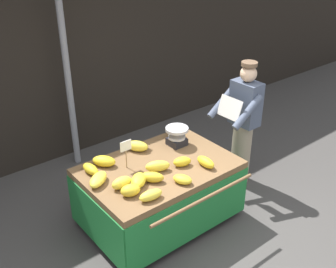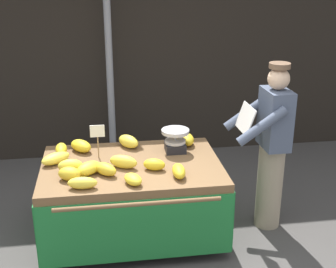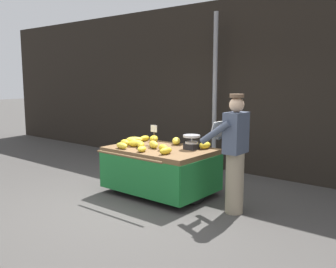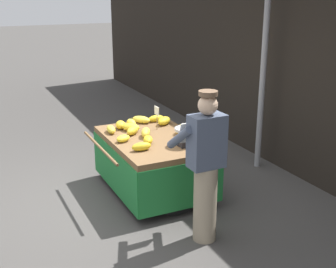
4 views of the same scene
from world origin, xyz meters
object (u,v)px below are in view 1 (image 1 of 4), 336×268
Objects in this scene: banana_bunch_2 at (152,177)px; banana_bunch_3 at (178,132)px; banana_bunch_4 at (183,179)px; banana_bunch_10 at (139,180)px; banana_bunch_5 at (137,146)px; banana_bunch_12 at (206,162)px; banana_bunch_0 at (104,161)px; banana_bunch_11 at (122,183)px; banana_bunch_9 at (182,162)px; banana_cart at (159,181)px; vendor_person at (243,124)px; banana_bunch_8 at (158,166)px; banana_bunch_6 at (91,169)px; banana_bunch_1 at (151,195)px; weighing_scale at (177,136)px; street_pole at (65,58)px; price_sign at (126,148)px; banana_bunch_13 at (130,190)px; banana_bunch_7 at (98,179)px.

banana_bunch_3 is at bearing 35.40° from banana_bunch_2.
banana_bunch_10 is (-0.38, 0.26, 0.01)m from banana_bunch_4.
banana_bunch_5 is 1.05× the size of banana_bunch_12.
banana_bunch_11 is (-0.08, -0.49, 0.00)m from banana_bunch_0.
banana_bunch_2 is at bearing -13.65° from banana_bunch_10.
banana_cart is at bearing 140.03° from banana_bunch_9.
banana_bunch_8 is at bearing -176.90° from vendor_person.
banana_bunch_1 is at bearing -73.89° from banana_bunch_6.
weighing_scale is 0.63m from banana_bunch_8.
banana_bunch_3 reaches higher than banana_bunch_1.
weighing_scale is 0.95m from vendor_person.
street_pole is 1.81m from banana_bunch_3.
banana_bunch_1 reaches higher than banana_bunch_6.
price_sign is (-0.31, 0.19, 0.45)m from banana_cart.
price_sign is 0.55m from banana_bunch_13.
banana_bunch_11 reaches higher than banana_bunch_13.
banana_bunch_11 is at bearing -177.28° from banana_bunch_8.
banana_bunch_8 is (-0.06, 0.35, 0.02)m from banana_bunch_4.
price_sign is 0.20× the size of vendor_person.
banana_cart is 1.01× the size of vendor_person.
banana_bunch_9 is (0.20, -0.59, -0.01)m from banana_bunch_5.
banana_bunch_12 reaches higher than banana_bunch_7.
banana_bunch_2 is (0.23, -0.59, -0.00)m from banana_bunch_0.
banana_bunch_6 is at bearing -177.19° from banana_bunch_3.
price_sign is (-0.18, -1.67, -0.58)m from street_pole.
banana_bunch_10 reaches higher than banana_bunch_9.
street_pole reaches higher than banana_bunch_1.
banana_bunch_3 reaches higher than banana_bunch_7.
banana_bunch_12 is 1.04m from vendor_person.
banana_bunch_3 is (0.74, -1.45, -0.77)m from street_pole.
banana_bunch_11 reaches higher than banana_bunch_3.
vendor_person is (1.18, 0.17, 0.03)m from banana_bunch_9.
banana_bunch_5 is at bearing -84.73° from street_pole.
banana_bunch_9 is 0.60m from banana_bunch_10.
banana_bunch_10 is at bearing -179.73° from banana_bunch_9.
banana_bunch_10 is 0.18m from banana_bunch_11.
banana_bunch_7 is (-1.32, -0.29, -0.01)m from banana_bunch_3.
banana_bunch_1 reaches higher than banana_cart.
street_pole reaches higher than banana_bunch_9.
banana_bunch_13 is at bearing -150.25° from banana_bunch_3.
banana_bunch_5 is at bearing 108.45° from banana_bunch_9.
banana_bunch_0 is at bearing 92.44° from banana_bunch_1.
banana_bunch_11 is (-0.12, 0.35, 0.01)m from banana_bunch_1.
banana_bunch_13 is at bearing -172.63° from banana_bunch_9.
banana_bunch_5 is at bearing 4.98° from banana_bunch_0.
price_sign is 0.96m from banana_bunch_3.
street_pole is at bearing 82.21° from banana_bunch_1.
banana_bunch_3 is 1.00× the size of banana_bunch_12.
price_sign is 0.44m from banana_bunch_6.
banana_bunch_1 is 1.88m from vendor_person.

